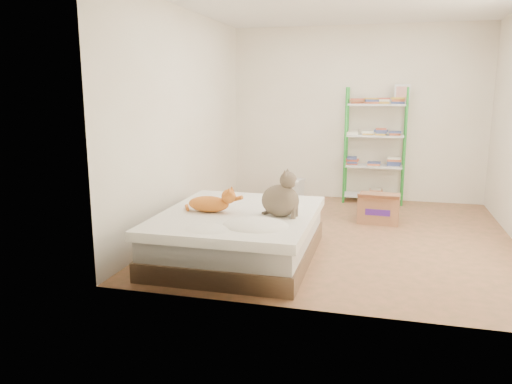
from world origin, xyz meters
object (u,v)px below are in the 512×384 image
(shelf_unit, at_px, (375,141))
(white_bin, at_px, (293,190))
(cardboard_box, at_px, (379,208))
(orange_cat, at_px, (209,202))
(grey_cat, at_px, (280,194))
(bed, at_px, (239,235))

(shelf_unit, distance_m, white_bin, 1.42)
(cardboard_box, bearing_deg, orange_cat, -128.66)
(grey_cat, bearing_deg, bed, 84.90)
(shelf_unit, xyz_separation_m, white_bin, (-1.18, -0.23, -0.74))
(grey_cat, height_order, white_bin, grey_cat)
(grey_cat, xyz_separation_m, cardboard_box, (0.90, 1.84, -0.52))
(shelf_unit, bearing_deg, bed, -112.85)
(shelf_unit, height_order, cardboard_box, shelf_unit)
(cardboard_box, relative_size, white_bin, 1.42)
(bed, relative_size, shelf_unit, 1.07)
(grey_cat, distance_m, shelf_unit, 3.11)
(orange_cat, relative_size, cardboard_box, 0.94)
(orange_cat, bearing_deg, cardboard_box, 47.98)
(cardboard_box, bearing_deg, grey_cat, -113.28)
(bed, relative_size, white_bin, 5.04)
(cardboard_box, distance_m, white_bin, 1.59)
(white_bin, bearing_deg, shelf_unit, 11.14)
(orange_cat, bearing_deg, bed, 12.79)
(orange_cat, distance_m, shelf_unit, 3.38)
(orange_cat, bearing_deg, white_bin, 82.47)
(bed, xyz_separation_m, grey_cat, (0.44, -0.07, 0.46))
(grey_cat, xyz_separation_m, shelf_unit, (0.80, 3.00, 0.22))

